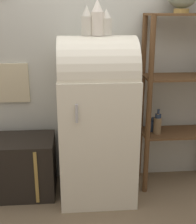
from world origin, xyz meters
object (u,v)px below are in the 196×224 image
suitcase_trunk (19,166)px  vase_left (87,22)px  refrigerator (97,116)px  vase_center (97,19)px  vase_right (106,23)px

suitcase_trunk → vase_left: bearing=-4.7°
refrigerator → vase_center: bearing=-22.0°
suitcase_trunk → vase_center: vase_center is taller
vase_center → suitcase_trunk: bearing=175.5°
refrigerator → suitcase_trunk: (-0.76, 0.06, -0.52)m
refrigerator → vase_left: vase_left is taller
refrigerator → vase_center: (0.01, -0.00, 0.88)m
refrigerator → suitcase_trunk: 0.93m
refrigerator → vase_left: 0.86m
suitcase_trunk → vase_right: vase_right is taller
vase_left → vase_right: vase_left is taller
refrigerator → vase_left: (-0.09, 0.00, 0.85)m
refrigerator → vase_left: bearing=178.6°
suitcase_trunk → vase_right: bearing=-3.2°
refrigerator → vase_center: 0.88m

